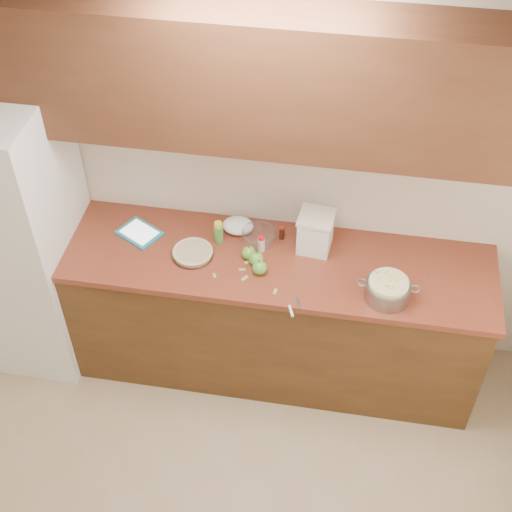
% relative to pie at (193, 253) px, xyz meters
% --- Properties ---
extents(room_shell, '(3.60, 3.60, 3.60)m').
position_rel_pie_xyz_m(room_shell, '(0.37, -1.43, 0.36)').
color(room_shell, tan).
rests_on(room_shell, ground).
extents(counter_run, '(2.64, 0.68, 0.92)m').
position_rel_pie_xyz_m(counter_run, '(0.37, 0.04, -0.48)').
color(counter_run, '#543417').
rests_on(counter_run, ground).
extents(upper_cabinets, '(2.60, 0.34, 0.70)m').
position_rel_pie_xyz_m(upper_cabinets, '(0.37, 0.20, 1.01)').
color(upper_cabinets, '#502C18').
rests_on(upper_cabinets, room_shell).
extents(fridge, '(0.70, 0.70, 1.80)m').
position_rel_pie_xyz_m(fridge, '(-1.07, 0.01, -0.04)').
color(fridge, white).
rests_on(fridge, ground).
extents(pie, '(0.24, 0.24, 0.04)m').
position_rel_pie_xyz_m(pie, '(0.00, 0.00, 0.00)').
color(pie, silver).
rests_on(pie, counter_run).
extents(colander, '(0.33, 0.24, 0.12)m').
position_rel_pie_xyz_m(colander, '(1.08, -0.14, 0.04)').
color(colander, gray).
rests_on(colander, counter_run).
extents(flour_canister, '(0.21, 0.21, 0.24)m').
position_rel_pie_xyz_m(flour_canister, '(0.66, 0.18, 0.10)').
color(flour_canister, white).
rests_on(flour_canister, counter_run).
extents(tablet, '(0.29, 0.27, 0.02)m').
position_rel_pie_xyz_m(tablet, '(-0.34, 0.12, -0.01)').
color(tablet, teal).
rests_on(tablet, counter_run).
extents(paring_knife, '(0.07, 0.15, 0.01)m').
position_rel_pie_xyz_m(paring_knife, '(0.60, -0.31, -0.01)').
color(paring_knife, gray).
rests_on(paring_knife, counter_run).
extents(lemon_bottle, '(0.05, 0.05, 0.14)m').
position_rel_pie_xyz_m(lemon_bottle, '(0.12, 0.14, 0.05)').
color(lemon_bottle, '#4C8C38').
rests_on(lemon_bottle, counter_run).
extents(cinnamon_shaker, '(0.04, 0.04, 0.10)m').
position_rel_pie_xyz_m(cinnamon_shaker, '(0.37, 0.11, 0.03)').
color(cinnamon_shaker, beige).
rests_on(cinnamon_shaker, counter_run).
extents(vanilla_bottle, '(0.03, 0.03, 0.09)m').
position_rel_pie_xyz_m(vanilla_bottle, '(0.47, 0.22, 0.02)').
color(vanilla_bottle, black).
rests_on(vanilla_bottle, counter_run).
extents(mixing_bowl, '(0.20, 0.20, 0.07)m').
position_rel_pie_xyz_m(mixing_bowl, '(0.35, 0.18, 0.02)').
color(mixing_bowl, silver).
rests_on(mixing_bowl, counter_run).
extents(paper_towel, '(0.21, 0.18, 0.08)m').
position_rel_pie_xyz_m(paper_towel, '(0.21, 0.24, 0.02)').
color(paper_towel, white).
rests_on(paper_towel, counter_run).
extents(apple_left, '(0.08, 0.08, 0.09)m').
position_rel_pie_xyz_m(apple_left, '(0.31, 0.03, 0.02)').
color(apple_left, '#579A30').
rests_on(apple_left, counter_run).
extents(apple_center, '(0.08, 0.08, 0.09)m').
position_rel_pie_xyz_m(apple_center, '(0.36, -0.01, 0.02)').
color(apple_center, '#579A30').
rests_on(apple_center, counter_run).
extents(apple_front, '(0.08, 0.08, 0.09)m').
position_rel_pie_xyz_m(apple_front, '(0.39, -0.07, 0.02)').
color(apple_front, '#579A30').
rests_on(apple_front, counter_run).
extents(peel_a, '(0.03, 0.04, 0.00)m').
position_rel_pie_xyz_m(peel_a, '(0.15, -0.14, -0.02)').
color(peel_a, '#8BAD54').
rests_on(peel_a, counter_run).
extents(peel_b, '(0.04, 0.05, 0.00)m').
position_rel_pie_xyz_m(peel_b, '(0.32, -0.13, -0.02)').
color(peel_b, '#8BAD54').
rests_on(peel_b, counter_run).
extents(peel_c, '(0.04, 0.02, 0.00)m').
position_rel_pie_xyz_m(peel_c, '(0.29, -0.07, -0.02)').
color(peel_c, '#8BAD54').
rests_on(peel_c, counter_run).
extents(peel_d, '(0.04, 0.05, 0.00)m').
position_rel_pie_xyz_m(peel_d, '(0.31, -0.00, -0.02)').
color(peel_d, '#8BAD54').
rests_on(peel_d, counter_run).
extents(peel_e, '(0.02, 0.04, 0.00)m').
position_rel_pie_xyz_m(peel_e, '(0.50, -0.20, -0.02)').
color(peel_e, '#8BAD54').
rests_on(peel_e, counter_run).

